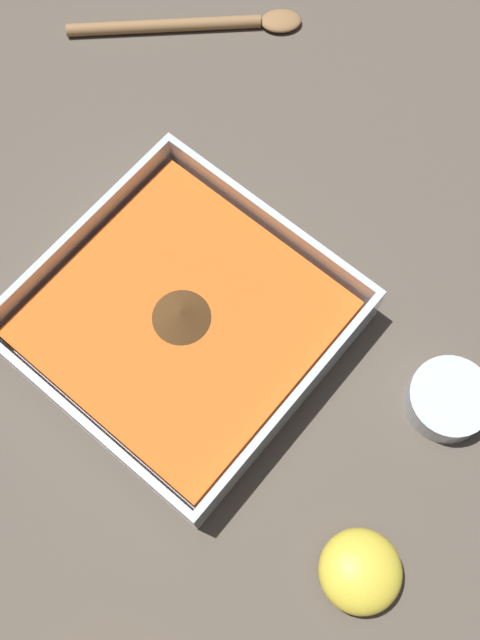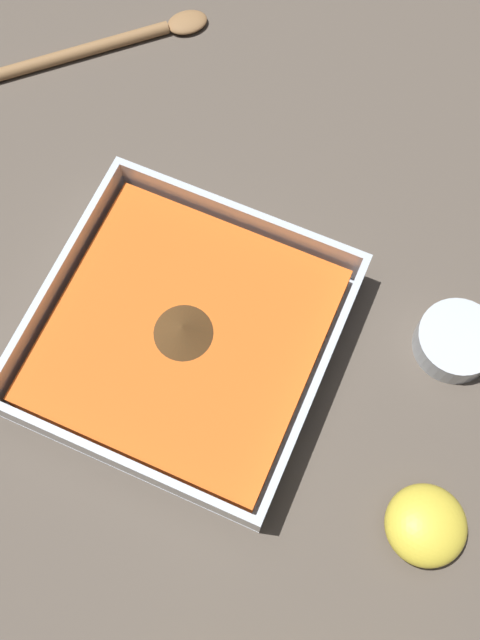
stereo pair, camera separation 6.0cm
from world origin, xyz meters
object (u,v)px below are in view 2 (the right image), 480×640
object	(u,v)px
square_dish	(185,339)
lemon_half	(426,525)
wooden_spoon	(107,44)
spice_bowl	(455,341)

from	to	relation	value
square_dish	lemon_half	world-z (taller)	square_dish
square_dish	wooden_spoon	xyz separation A→B (m)	(0.25, 0.20, -0.01)
square_dish	wooden_spoon	size ratio (longest dim) A/B	1.27
square_dish	wooden_spoon	world-z (taller)	square_dish
spice_bowl	square_dish	bearing A→B (deg)	113.43
wooden_spoon	lemon_half	bearing A→B (deg)	-79.25
square_dish	lemon_half	distance (m)	0.23
lemon_half	wooden_spoon	world-z (taller)	lemon_half
spice_bowl	wooden_spoon	size ratio (longest dim) A/B	0.37
spice_bowl	lemon_half	size ratio (longest dim) A/B	1.08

